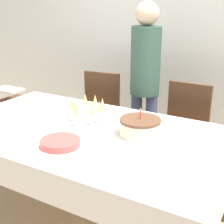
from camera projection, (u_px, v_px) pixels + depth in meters
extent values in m
plane|color=tan|center=(87.00, 218.00, 2.50)|extent=(12.00, 12.00, 0.00)
cube|color=silver|center=(167.00, 30.00, 3.36)|extent=(8.00, 0.05, 2.70)
cube|color=silver|center=(84.00, 131.00, 2.25)|extent=(2.03, 1.15, 0.03)
cube|color=silver|center=(85.00, 143.00, 2.28)|extent=(2.06, 1.18, 0.21)
cylinder|color=#51331E|center=(38.00, 131.00, 3.25)|extent=(0.06, 0.06, 0.73)
cube|color=#51331E|center=(94.00, 125.00, 3.25)|extent=(0.46, 0.46, 0.04)
cube|color=#51331E|center=(102.00, 95.00, 3.32)|extent=(0.40, 0.08, 0.50)
cylinder|color=#51331E|center=(102.00, 155.00, 3.10)|extent=(0.04, 0.04, 0.41)
cylinder|color=#51331E|center=(71.00, 148.00, 3.24)|extent=(0.04, 0.04, 0.41)
cylinder|color=#51331E|center=(117.00, 141.00, 3.41)|extent=(0.04, 0.04, 0.41)
cylinder|color=#51331E|center=(88.00, 135.00, 3.55)|extent=(0.04, 0.04, 0.41)
cube|color=#51331E|center=(179.00, 143.00, 2.82)|extent=(0.43, 0.43, 0.04)
cube|color=#51331E|center=(189.00, 109.00, 2.88)|extent=(0.40, 0.05, 0.50)
cylinder|color=#51331E|center=(190.00, 180.00, 2.66)|extent=(0.04, 0.04, 0.41)
cylinder|color=#51331E|center=(151.00, 168.00, 2.84)|extent=(0.04, 0.04, 0.41)
cylinder|color=#51331E|center=(202.00, 162.00, 2.94)|extent=(0.04, 0.04, 0.41)
cylinder|color=#51331E|center=(167.00, 153.00, 3.12)|extent=(0.04, 0.04, 0.41)
cylinder|color=beige|center=(140.00, 128.00, 2.14)|extent=(0.28, 0.28, 0.10)
cylinder|color=brown|center=(140.00, 120.00, 2.12)|extent=(0.28, 0.28, 0.02)
cylinder|color=#E53F3F|center=(140.00, 115.00, 2.10)|extent=(0.01, 0.01, 0.06)
sphere|color=#F9CC4C|center=(141.00, 109.00, 2.09)|extent=(0.01, 0.01, 0.01)
cylinder|color=silver|center=(87.00, 120.00, 2.41)|extent=(0.37, 0.37, 0.01)
cylinder|color=silver|center=(100.00, 123.00, 2.34)|extent=(0.05, 0.05, 0.00)
cylinder|color=silver|center=(100.00, 118.00, 2.33)|extent=(0.01, 0.01, 0.08)
cone|color=#E0CC72|center=(100.00, 107.00, 2.30)|extent=(0.04, 0.04, 0.08)
cylinder|color=silver|center=(103.00, 119.00, 2.42)|extent=(0.05, 0.05, 0.00)
cylinder|color=silver|center=(102.00, 114.00, 2.41)|extent=(0.01, 0.01, 0.08)
cone|color=#E0CC72|center=(102.00, 103.00, 2.38)|extent=(0.04, 0.04, 0.08)
cylinder|color=silver|center=(95.00, 115.00, 2.51)|extent=(0.05, 0.05, 0.00)
cylinder|color=silver|center=(95.00, 110.00, 2.49)|extent=(0.01, 0.01, 0.08)
cone|color=#E0CC72|center=(95.00, 100.00, 2.47)|extent=(0.04, 0.04, 0.08)
cylinder|color=silver|center=(86.00, 114.00, 2.53)|extent=(0.05, 0.05, 0.00)
cylinder|color=silver|center=(86.00, 109.00, 2.52)|extent=(0.01, 0.01, 0.08)
cone|color=#E0CC72|center=(85.00, 99.00, 2.49)|extent=(0.04, 0.04, 0.08)
cylinder|color=silver|center=(72.00, 117.00, 2.46)|extent=(0.05, 0.05, 0.00)
cylinder|color=silver|center=(72.00, 112.00, 2.45)|extent=(0.01, 0.01, 0.08)
cone|color=#E0CC72|center=(71.00, 102.00, 2.42)|extent=(0.04, 0.04, 0.08)
cylinder|color=silver|center=(75.00, 121.00, 2.39)|extent=(0.05, 0.05, 0.00)
cylinder|color=silver|center=(75.00, 115.00, 2.38)|extent=(0.01, 0.01, 0.08)
cone|color=#E0CC72|center=(74.00, 105.00, 2.35)|extent=(0.04, 0.04, 0.08)
cylinder|color=silver|center=(77.00, 126.00, 2.29)|extent=(0.05, 0.05, 0.00)
cylinder|color=silver|center=(77.00, 120.00, 2.27)|extent=(0.01, 0.01, 0.08)
cone|color=#E0CC72|center=(77.00, 109.00, 2.24)|extent=(0.04, 0.04, 0.08)
cylinder|color=silver|center=(92.00, 125.00, 2.30)|extent=(0.05, 0.05, 0.00)
cylinder|color=silver|center=(92.00, 120.00, 2.29)|extent=(0.01, 0.01, 0.08)
cone|color=#E0CC72|center=(92.00, 109.00, 2.26)|extent=(0.04, 0.04, 0.08)
cylinder|color=#CC4C47|center=(60.00, 145.00, 1.99)|extent=(0.26, 0.26, 0.01)
cylinder|color=#CC4C47|center=(60.00, 144.00, 1.99)|extent=(0.26, 0.26, 0.01)
cylinder|color=#CC4C47|center=(60.00, 143.00, 1.98)|extent=(0.26, 0.26, 0.01)
cylinder|color=#CC4C47|center=(60.00, 142.00, 1.98)|extent=(0.26, 0.26, 0.01)
cylinder|color=#CC4C47|center=(60.00, 141.00, 1.98)|extent=(0.26, 0.26, 0.01)
cylinder|color=#CC4C47|center=(60.00, 140.00, 1.98)|extent=(0.26, 0.26, 0.01)
cube|color=silver|center=(135.00, 149.00, 1.94)|extent=(0.29, 0.11, 0.00)
cube|color=silver|center=(0.00, 123.00, 2.35)|extent=(0.18, 0.10, 0.02)
cube|color=#8CC6E0|center=(10.00, 118.00, 2.45)|extent=(0.15, 0.15, 0.01)
cylinder|color=#3F4C72|center=(136.00, 130.00, 3.18)|extent=(0.11, 0.11, 0.80)
cylinder|color=#3F4C72|center=(150.00, 133.00, 3.11)|extent=(0.11, 0.11, 0.80)
cylinder|color=#335142|center=(146.00, 61.00, 2.91)|extent=(0.28, 0.28, 0.63)
sphere|color=#D8B293|center=(147.00, 13.00, 2.77)|extent=(0.22, 0.22, 0.22)
cube|color=#51331E|center=(16.00, 100.00, 3.67)|extent=(0.30, 0.30, 0.03)
cube|color=silver|center=(9.00, 89.00, 3.54)|extent=(0.33, 0.20, 0.02)
cylinder|color=#51331E|center=(5.00, 123.00, 3.72)|extent=(0.03, 0.03, 0.54)
cylinder|color=#51331E|center=(19.00, 127.00, 3.62)|extent=(0.03, 0.03, 0.54)
cylinder|color=#51331E|center=(19.00, 118.00, 3.90)|extent=(0.03, 0.03, 0.54)
cylinder|color=#51331E|center=(32.00, 121.00, 3.80)|extent=(0.03, 0.03, 0.54)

